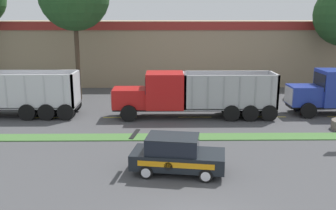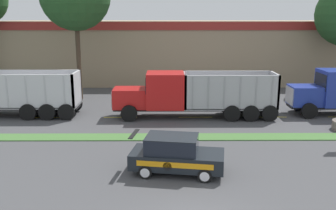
{
  "view_description": "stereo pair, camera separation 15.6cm",
  "coord_description": "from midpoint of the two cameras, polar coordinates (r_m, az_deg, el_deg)",
  "views": [
    {
      "loc": [
        -1.12,
        -11.47,
        7.03
      ],
      "look_at": [
        -0.82,
        9.63,
        2.06
      ],
      "focal_mm": 40.0,
      "sensor_mm": 36.0,
      "label": 1
    },
    {
      "loc": [
        -0.96,
        -11.47,
        7.03
      ],
      "look_at": [
        -0.82,
        9.63,
        2.06
      ],
      "focal_mm": 40.0,
      "sensor_mm": 36.0,
      "label": 2
    }
  ],
  "objects": [
    {
      "name": "dump_truck_mid",
      "position": [
        26.67,
        2.15,
        1.52
      ],
      "size": [
        11.56,
        2.65,
        3.47
      ],
      "color": "black",
      "rests_on": "ground_plane"
    },
    {
      "name": "centre_line_5",
      "position": [
        28.0,
        15.46,
        -1.78
      ],
      "size": [
        2.4,
        0.14,
        0.01
      ],
      "primitive_type": "cube",
      "color": "yellow",
      "rests_on": "ground_plane"
    },
    {
      "name": "grass_verge",
      "position": [
        22.49,
        2.3,
        -4.9
      ],
      "size": [
        120.0,
        1.3,
        0.06
      ],
      "primitive_type": "cube",
      "color": "#477538",
      "rests_on": "ground_plane"
    },
    {
      "name": "rally_car",
      "position": [
        17.33,
        1.41,
        -7.54
      ],
      "size": [
        4.49,
        2.5,
        1.79
      ],
      "color": "black",
      "rests_on": "ground_plane"
    },
    {
      "name": "centre_line_3",
      "position": [
        27.12,
        -7.08,
        -1.87
      ],
      "size": [
        2.4,
        0.14,
        0.01
      ],
      "primitive_type": "cube",
      "color": "yellow",
      "rests_on": "ground_plane"
    },
    {
      "name": "centre_line_4",
      "position": [
        27.03,
        4.37,
        -1.86
      ],
      "size": [
        2.4,
        0.14,
        0.01
      ],
      "primitive_type": "cube",
      "color": "yellow",
      "rests_on": "ground_plane"
    },
    {
      "name": "centre_line_2",
      "position": [
        28.27,
        -18.02,
        -1.81
      ],
      "size": [
        2.4,
        0.14,
        0.01
      ],
      "primitive_type": "cube",
      "color": "yellow",
      "rests_on": "ground_plane"
    },
    {
      "name": "store_building_backdrop",
      "position": [
        43.81,
        3.41,
        8.36
      ],
      "size": [
        42.97,
        12.1,
        6.63
      ],
      "color": "#9E896B",
      "rests_on": "ground_plane"
    }
  ]
}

